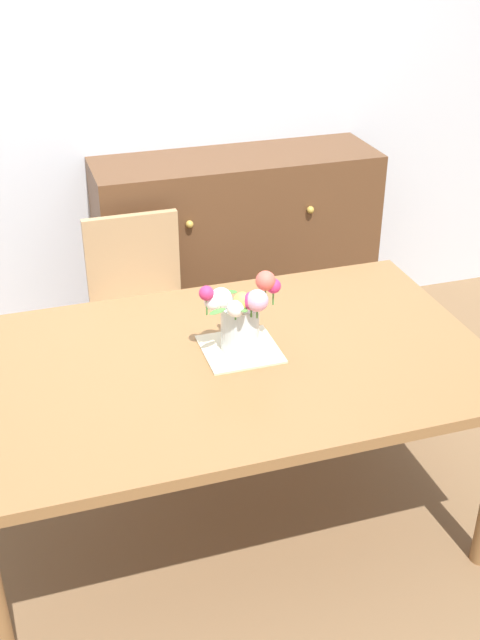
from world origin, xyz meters
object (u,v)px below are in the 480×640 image
dresser (237,251)px  flower_vase (241,314)px  dining_table (224,377)px  chair_far (140,303)px

dresser → flower_vase: size_ratio=4.93×
dining_table → dresser: 1.42m
dresser → flower_vase: (-0.39, -1.30, 0.39)m
dining_table → flower_vase: size_ratio=6.40×
chair_far → dresser: dresser is taller
chair_far → flower_vase: 0.96m
dresser → flower_vase: bearing=-106.7°
flower_vase → dining_table: bearing=-160.0°
dresser → flower_vase: 1.42m
chair_far → dresser: bearing=-143.2°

